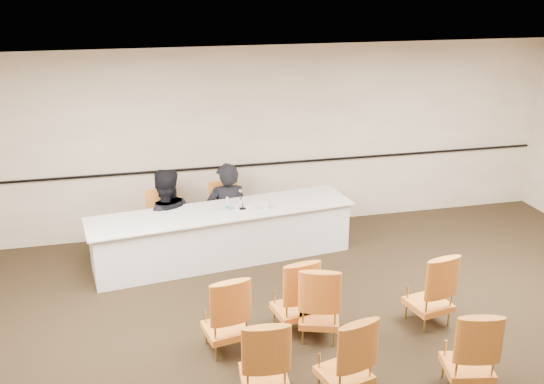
{
  "coord_description": "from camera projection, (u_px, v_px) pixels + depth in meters",
  "views": [
    {
      "loc": [
        -2.07,
        -5.27,
        4.04
      ],
      "look_at": [
        -0.19,
        2.6,
        1.11
      ],
      "focal_mm": 40.0,
      "sensor_mm": 36.0,
      "label": 1
    }
  ],
  "objects": [
    {
      "name": "aud_chair_front_left",
      "position": [
        225.0,
        312.0,
        6.76
      ],
      "size": [
        0.58,
        0.58,
        0.95
      ],
      "primitive_type": null,
      "rotation": [
        0.0,
        0.0,
        0.17
      ],
      "color": "orange",
      "rests_on": "ground"
    },
    {
      "name": "panel_table",
      "position": [
        223.0,
        235.0,
        8.96
      ],
      "size": [
        3.98,
        1.4,
        0.78
      ],
      "primitive_type": null,
      "rotation": [
        0.0,
        0.0,
        0.13
      ],
      "color": "silver",
      "rests_on": "ground"
    },
    {
      "name": "aud_chair_extra",
      "position": [
        294.0,
        293.0,
        7.16
      ],
      "size": [
        0.57,
        0.57,
        0.95
      ],
      "primitive_type": null,
      "rotation": [
        0.0,
        0.0,
        0.16
      ],
      "color": "orange",
      "rests_on": "ground"
    },
    {
      "name": "aud_chair_front_right",
      "position": [
        430.0,
        288.0,
        7.29
      ],
      "size": [
        0.59,
        0.59,
        0.95
      ],
      "primitive_type": null,
      "rotation": [
        0.0,
        0.0,
        0.19
      ],
      "color": "orange",
      "rests_on": "ground"
    },
    {
      "name": "ceiling",
      "position": [
        356.0,
        92.0,
        5.63
      ],
      "size": [
        10.0,
        10.0,
        0.0
      ],
      "primitive_type": "plane",
      "rotation": [
        3.14,
        0.0,
        0.0
      ],
      "color": "silver",
      "rests_on": "ground"
    },
    {
      "name": "aud_chair_front_mid",
      "position": [
        319.0,
        301.0,
        6.99
      ],
      "size": [
        0.63,
        0.63,
        0.95
      ],
      "primitive_type": null,
      "rotation": [
        0.0,
        0.0,
        -0.33
      ],
      "color": "orange",
      "rests_on": "ground"
    },
    {
      "name": "microphone",
      "position": [
        243.0,
        201.0,
        8.82
      ],
      "size": [
        0.1,
        0.2,
        0.27
      ],
      "primitive_type": null,
      "rotation": [
        0.0,
        0.0,
        0.02
      ],
      "color": "black",
      "rests_on": "panel_table"
    },
    {
      "name": "coffee_cup",
      "position": [
        266.0,
        205.0,
        8.86
      ],
      "size": [
        0.09,
        0.09,
        0.12
      ],
      "primitive_type": "cylinder",
      "rotation": [
        0.0,
        0.0,
        -0.14
      ],
      "color": "white",
      "rests_on": "panel_table"
    },
    {
      "name": "wall_back",
      "position": [
        263.0,
        140.0,
        9.79
      ],
      "size": [
        10.0,
        0.04,
        3.0
      ],
      "primitive_type": "cube",
      "color": "#C4B39A",
      "rests_on": "ground"
    },
    {
      "name": "panelist_main",
      "position": [
        228.0,
        219.0,
        9.55
      ],
      "size": [
        0.68,
        0.44,
        1.85
      ],
      "primitive_type": "imported",
      "rotation": [
        0.0,
        0.0,
        3.14
      ],
      "color": "black",
      "rests_on": "ground"
    },
    {
      "name": "papers",
      "position": [
        243.0,
        207.0,
        8.94
      ],
      "size": [
        0.3,
        0.23,
        0.0
      ],
      "primitive_type": "cube",
      "rotation": [
        0.0,
        0.0,
        0.02
      ],
      "color": "white",
      "rests_on": "panel_table"
    },
    {
      "name": "wall_rail",
      "position": [
        264.0,
        164.0,
        9.89
      ],
      "size": [
        9.8,
        0.04,
        0.03
      ],
      "primitive_type": "cube",
      "color": "black",
      "rests_on": "wall_back"
    },
    {
      "name": "aud_chair_back_right",
      "position": [
        469.0,
        348.0,
        6.11
      ],
      "size": [
        0.59,
        0.59,
        0.95
      ],
      "primitive_type": null,
      "rotation": [
        0.0,
        0.0,
        -0.21
      ],
      "color": "orange",
      "rests_on": "ground"
    },
    {
      "name": "water_bottle",
      "position": [
        227.0,
        204.0,
        8.79
      ],
      "size": [
        0.07,
        0.07,
        0.21
      ],
      "primitive_type": null,
      "rotation": [
        0.0,
        0.0,
        0.02
      ],
      "color": "teal",
      "rests_on": "panel_table"
    },
    {
      "name": "drinking_glass",
      "position": [
        237.0,
        206.0,
        8.84
      ],
      "size": [
        0.07,
        0.07,
        0.1
      ],
      "primitive_type": "cylinder",
      "rotation": [
        0.0,
        0.0,
        -0.17
      ],
      "color": "silver",
      "rests_on": "panel_table"
    },
    {
      "name": "panelist_second",
      "position": [
        166.0,
        227.0,
        9.21
      ],
      "size": [
        0.92,
        0.73,
        1.85
      ],
      "primitive_type": "imported",
      "rotation": [
        0.0,
        0.0,
        3.18
      ],
      "color": "black",
      "rests_on": "ground"
    },
    {
      "name": "aud_chair_back_left",
      "position": [
        264.0,
        358.0,
        5.96
      ],
      "size": [
        0.54,
        0.54,
        0.95
      ],
      "primitive_type": null,
      "rotation": [
        0.0,
        0.0,
        -0.08
      ],
      "color": "orange",
      "rests_on": "ground"
    },
    {
      "name": "panelist_main_chair",
      "position": [
        227.0,
        214.0,
        9.52
      ],
      "size": [
        0.56,
        0.56,
        0.95
      ],
      "primitive_type": null,
      "rotation": [
        0.0,
        0.0,
        0.13
      ],
      "color": "orange",
      "rests_on": "ground"
    },
    {
      "name": "panelist_second_chair",
      "position": [
        166.0,
        222.0,
        9.19
      ],
      "size": [
        0.56,
        0.56,
        0.95
      ],
      "primitive_type": null,
      "rotation": [
        0.0,
        0.0,
        0.13
      ],
      "color": "orange",
      "rests_on": "ground"
    },
    {
      "name": "floor",
      "position": [
        343.0,
        364.0,
        6.65
      ],
      "size": [
        10.0,
        10.0,
        0.0
      ],
      "primitive_type": "plane",
      "color": "black",
      "rests_on": "ground"
    },
    {
      "name": "aud_chair_back_mid",
      "position": [
        345.0,
        355.0,
        6.0
      ],
      "size": [
        0.61,
        0.61,
        0.95
      ],
      "primitive_type": null,
      "rotation": [
        0.0,
        0.0,
        0.27
      ],
      "color": "orange",
      "rests_on": "ground"
    }
  ]
}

